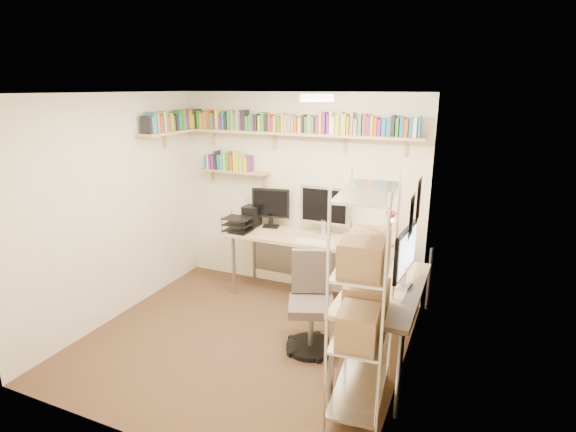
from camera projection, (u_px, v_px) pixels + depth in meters
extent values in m
plane|color=#4D3121|center=(243.00, 341.00, 4.69)|extent=(3.20, 3.20, 0.00)
cube|color=beige|center=(298.00, 194.00, 5.67)|extent=(3.20, 0.04, 2.50)
cube|color=beige|center=(113.00, 210.00, 4.95)|extent=(0.04, 3.00, 2.50)
cube|color=beige|center=(408.00, 249.00, 3.74)|extent=(0.04, 3.00, 2.50)
cube|color=beige|center=(130.00, 288.00, 3.02)|extent=(3.20, 0.04, 2.50)
cube|color=white|center=(235.00, 93.00, 4.00)|extent=(3.20, 3.00, 0.04)
cube|color=silver|center=(419.00, 200.00, 4.14)|extent=(0.01, 0.30, 0.42)
cube|color=white|center=(412.00, 216.00, 3.80)|extent=(0.01, 0.28, 0.38)
cylinder|color=#FFEAC6|center=(317.00, 98.00, 3.92)|extent=(0.30, 0.30, 0.06)
cube|color=tan|center=(294.00, 133.00, 5.35)|extent=(3.05, 0.25, 0.03)
cube|color=tan|center=(171.00, 132.00, 5.53)|extent=(0.25, 1.00, 0.03)
cube|color=tan|center=(235.00, 171.00, 5.83)|extent=(0.95, 0.20, 0.02)
cube|color=tan|center=(212.00, 135.00, 5.88)|extent=(0.03, 0.20, 0.20)
cube|color=tan|center=(274.00, 138.00, 5.54)|extent=(0.03, 0.20, 0.20)
cube|color=tan|center=(344.00, 141.00, 5.19)|extent=(0.03, 0.20, 0.20)
cube|color=tan|center=(406.00, 144.00, 4.93)|extent=(0.03, 0.20, 0.20)
cube|color=#6C207A|center=(191.00, 118.00, 5.87)|extent=(0.03, 0.15, 0.25)
cube|color=#C0D327|center=(193.00, 119.00, 5.85)|extent=(0.03, 0.13, 0.24)
cube|color=#C0D327|center=(196.00, 121.00, 5.85)|extent=(0.02, 0.14, 0.18)
cube|color=black|center=(198.00, 119.00, 5.82)|extent=(0.03, 0.12, 0.25)
cube|color=#31802A|center=(201.00, 120.00, 5.81)|extent=(0.03, 0.15, 0.23)
cube|color=gold|center=(204.00, 121.00, 5.80)|extent=(0.04, 0.14, 0.20)
cube|color=gray|center=(207.00, 120.00, 5.78)|extent=(0.04, 0.12, 0.22)
cube|color=#BB4118|center=(210.00, 120.00, 5.76)|extent=(0.04, 0.14, 0.23)
cube|color=#31802A|center=(213.00, 121.00, 5.74)|extent=(0.04, 0.13, 0.20)
cube|color=#6C207A|center=(216.00, 122.00, 5.73)|extent=(0.03, 0.11, 0.18)
cube|color=#C0D327|center=(219.00, 120.00, 5.71)|extent=(0.04, 0.13, 0.23)
cube|color=#6C207A|center=(222.00, 122.00, 5.70)|extent=(0.03, 0.14, 0.17)
cube|color=#1C6590|center=(225.00, 120.00, 5.67)|extent=(0.03, 0.13, 0.23)
cube|color=black|center=(228.00, 122.00, 5.66)|extent=(0.03, 0.14, 0.19)
cube|color=#31802A|center=(231.00, 120.00, 5.64)|extent=(0.04, 0.12, 0.24)
cube|color=gray|center=(234.00, 120.00, 5.62)|extent=(0.03, 0.13, 0.24)
cube|color=#31802A|center=(237.00, 122.00, 5.61)|extent=(0.04, 0.13, 0.21)
cube|color=gray|center=(240.00, 120.00, 5.59)|extent=(0.04, 0.15, 0.25)
cube|color=#6C207A|center=(242.00, 121.00, 5.58)|extent=(0.02, 0.14, 0.22)
cube|color=black|center=(245.00, 120.00, 5.56)|extent=(0.04, 0.14, 0.25)
cube|color=#31802A|center=(249.00, 123.00, 5.55)|extent=(0.04, 0.13, 0.17)
cube|color=#31802A|center=(252.00, 123.00, 5.53)|extent=(0.04, 0.13, 0.19)
cube|color=#6C207A|center=(255.00, 123.00, 5.52)|extent=(0.03, 0.12, 0.19)
cube|color=black|center=(258.00, 122.00, 5.50)|extent=(0.03, 0.14, 0.20)
cube|color=#C0D327|center=(261.00, 123.00, 5.49)|extent=(0.03, 0.11, 0.18)
cube|color=#31802A|center=(264.00, 122.00, 5.46)|extent=(0.04, 0.13, 0.23)
cube|color=black|center=(268.00, 124.00, 5.45)|extent=(0.03, 0.13, 0.18)
cube|color=#BB4118|center=(271.00, 123.00, 5.43)|extent=(0.03, 0.14, 0.20)
cube|color=#6C207A|center=(274.00, 124.00, 5.42)|extent=(0.03, 0.13, 0.17)
cube|color=gold|center=(276.00, 124.00, 5.41)|extent=(0.03, 0.14, 0.18)
cube|color=#31802A|center=(280.00, 124.00, 5.39)|extent=(0.04, 0.12, 0.17)
cube|color=gold|center=(284.00, 122.00, 5.36)|extent=(0.04, 0.12, 0.22)
cube|color=gray|center=(287.00, 123.00, 5.35)|extent=(0.04, 0.12, 0.20)
cube|color=gray|center=(291.00, 123.00, 5.33)|extent=(0.04, 0.14, 0.21)
cube|color=gray|center=(294.00, 124.00, 5.32)|extent=(0.03, 0.13, 0.20)
cube|color=#BB4118|center=(297.00, 125.00, 5.30)|extent=(0.04, 0.14, 0.18)
cube|color=#C0D327|center=(301.00, 125.00, 5.28)|extent=(0.04, 0.13, 0.18)
cube|color=black|center=(305.00, 124.00, 5.26)|extent=(0.03, 0.13, 0.21)
cube|color=#31802A|center=(308.00, 125.00, 5.25)|extent=(0.03, 0.14, 0.19)
cube|color=gray|center=(311.00, 124.00, 5.23)|extent=(0.04, 0.12, 0.20)
cube|color=#31802A|center=(314.00, 125.00, 5.22)|extent=(0.03, 0.15, 0.19)
cube|color=#6C207A|center=(318.00, 124.00, 5.20)|extent=(0.04, 0.11, 0.21)
cube|color=gold|center=(322.00, 123.00, 5.18)|extent=(0.03, 0.12, 0.24)
cube|color=#6C207A|center=(325.00, 123.00, 5.16)|extent=(0.03, 0.13, 0.24)
cube|color=#6C207A|center=(329.00, 124.00, 5.15)|extent=(0.03, 0.11, 0.22)
cube|color=white|center=(332.00, 123.00, 5.13)|extent=(0.02, 0.11, 0.25)
cube|color=white|center=(334.00, 125.00, 5.13)|extent=(0.03, 0.12, 0.19)
cube|color=#C0D327|center=(338.00, 124.00, 5.10)|extent=(0.04, 0.13, 0.22)
cube|color=gray|center=(342.00, 123.00, 5.08)|extent=(0.02, 0.12, 0.25)
cube|color=#C0D327|center=(345.00, 124.00, 5.07)|extent=(0.04, 0.14, 0.23)
cube|color=gold|center=(349.00, 125.00, 5.06)|extent=(0.02, 0.13, 0.20)
cube|color=gray|center=(353.00, 124.00, 5.04)|extent=(0.03, 0.12, 0.25)
cube|color=gray|center=(356.00, 127.00, 5.03)|extent=(0.04, 0.12, 0.18)
cube|color=teal|center=(361.00, 125.00, 5.00)|extent=(0.04, 0.12, 0.23)
cube|color=#BB4118|center=(365.00, 125.00, 4.98)|extent=(0.03, 0.11, 0.23)
cube|color=#6C207A|center=(369.00, 126.00, 4.97)|extent=(0.04, 0.14, 0.21)
cube|color=#C0D327|center=(372.00, 126.00, 4.96)|extent=(0.03, 0.11, 0.21)
cube|color=#BB4118|center=(376.00, 126.00, 4.94)|extent=(0.04, 0.15, 0.20)
cube|color=#6C207A|center=(380.00, 128.00, 4.93)|extent=(0.04, 0.13, 0.18)
cube|color=#1C6590|center=(385.00, 127.00, 4.91)|extent=(0.04, 0.13, 0.19)
cube|color=#1C6590|center=(389.00, 127.00, 4.89)|extent=(0.04, 0.13, 0.20)
cube|color=black|center=(394.00, 126.00, 4.87)|extent=(0.04, 0.15, 0.23)
cube|color=#31802A|center=(398.00, 127.00, 4.85)|extent=(0.03, 0.12, 0.19)
cube|color=#1C6590|center=(402.00, 127.00, 4.83)|extent=(0.04, 0.12, 0.21)
cube|color=#BB4118|center=(407.00, 128.00, 4.82)|extent=(0.04, 0.15, 0.19)
cube|color=#1C6590|center=(412.00, 128.00, 4.79)|extent=(0.04, 0.12, 0.20)
cube|color=white|center=(416.00, 128.00, 4.78)|extent=(0.03, 0.15, 0.20)
cube|color=#1C6590|center=(420.00, 127.00, 4.76)|extent=(0.03, 0.12, 0.22)
cube|color=black|center=(146.00, 125.00, 5.12)|extent=(0.14, 0.03, 0.20)
cube|color=teal|center=(149.00, 125.00, 5.16)|extent=(0.15, 0.04, 0.19)
cube|color=teal|center=(151.00, 123.00, 5.19)|extent=(0.13, 0.03, 0.24)
cube|color=gray|center=(154.00, 123.00, 5.23)|extent=(0.15, 0.04, 0.22)
cube|color=#BB4118|center=(157.00, 124.00, 5.28)|extent=(0.15, 0.04, 0.19)
cube|color=#6C207A|center=(159.00, 123.00, 5.31)|extent=(0.14, 0.04, 0.20)
cube|color=#C0D327|center=(161.00, 122.00, 5.35)|extent=(0.13, 0.04, 0.24)
cube|color=teal|center=(163.00, 121.00, 5.38)|extent=(0.13, 0.03, 0.24)
cube|color=#BB4118|center=(165.00, 124.00, 5.42)|extent=(0.14, 0.04, 0.18)
cube|color=gold|center=(168.00, 122.00, 5.47)|extent=(0.13, 0.04, 0.21)
cube|color=#31802A|center=(171.00, 123.00, 5.51)|extent=(0.12, 0.03, 0.18)
cube|color=black|center=(173.00, 122.00, 5.55)|extent=(0.14, 0.04, 0.20)
cube|color=#1C6590|center=(175.00, 122.00, 5.59)|extent=(0.14, 0.03, 0.20)
cube|color=#31802A|center=(177.00, 120.00, 5.62)|extent=(0.12, 0.04, 0.23)
cube|color=#31802A|center=(179.00, 120.00, 5.66)|extent=(0.14, 0.04, 0.24)
cube|color=teal|center=(182.00, 120.00, 5.70)|extent=(0.12, 0.04, 0.23)
cube|color=#6C207A|center=(184.00, 122.00, 5.74)|extent=(0.13, 0.04, 0.18)
cube|color=#BB4118|center=(185.00, 119.00, 5.77)|extent=(0.11, 0.02, 0.23)
cube|color=#C0D327|center=(187.00, 121.00, 5.81)|extent=(0.14, 0.03, 0.20)
cube|color=gray|center=(189.00, 119.00, 5.84)|extent=(0.12, 0.04, 0.23)
cube|color=#1C6590|center=(207.00, 162.00, 5.96)|extent=(0.04, 0.12, 0.18)
cube|color=white|center=(210.00, 162.00, 5.95)|extent=(0.02, 0.13, 0.18)
cube|color=#6C207A|center=(212.00, 161.00, 5.93)|extent=(0.02, 0.14, 0.19)
cube|color=#6C207A|center=(215.00, 162.00, 5.92)|extent=(0.04, 0.13, 0.18)
cube|color=black|center=(217.00, 160.00, 5.89)|extent=(0.02, 0.14, 0.24)
cube|color=#1C6590|center=(220.00, 162.00, 5.89)|extent=(0.04, 0.11, 0.19)
cube|color=teal|center=(223.00, 162.00, 5.87)|extent=(0.04, 0.12, 0.20)
cube|color=#C0D327|center=(227.00, 161.00, 5.85)|extent=(0.03, 0.14, 0.22)
cube|color=#31802A|center=(229.00, 161.00, 5.83)|extent=(0.04, 0.13, 0.24)
cube|color=#BB4118|center=(233.00, 162.00, 5.81)|extent=(0.04, 0.13, 0.21)
cube|color=#C0D327|center=(237.00, 161.00, 5.78)|extent=(0.04, 0.13, 0.24)
cube|color=#C0D327|center=(240.00, 162.00, 5.77)|extent=(0.03, 0.15, 0.22)
cube|color=#C0D327|center=(243.00, 164.00, 5.76)|extent=(0.04, 0.12, 0.19)
cube|color=gray|center=(245.00, 163.00, 5.74)|extent=(0.03, 0.14, 0.22)
cube|color=#C0D327|center=(248.00, 165.00, 5.73)|extent=(0.03, 0.15, 0.17)
cube|color=#6C207A|center=(250.00, 164.00, 5.71)|extent=(0.03, 0.12, 0.20)
cube|color=beige|center=(316.00, 238.00, 5.41)|extent=(2.10, 0.66, 0.04)
cube|color=beige|center=(384.00, 288.00, 4.07)|extent=(0.66, 1.43, 0.04)
cylinder|color=gray|center=(234.00, 265.00, 5.66)|extent=(0.04, 0.04, 0.77)
cylinder|color=gray|center=(254.00, 251.00, 6.15)|extent=(0.04, 0.04, 0.77)
cylinder|color=gray|center=(429.00, 279.00, 5.27)|extent=(0.04, 0.04, 0.77)
cylinder|color=gray|center=(331.00, 360.00, 3.70)|extent=(0.04, 0.04, 0.77)
cylinder|color=gray|center=(399.00, 376.00, 3.49)|extent=(0.04, 0.04, 0.77)
cube|color=gray|center=(323.00, 258.00, 5.76)|extent=(1.98, 0.02, 0.61)
cube|color=silver|center=(324.00, 205.00, 5.40)|extent=(0.61, 0.03, 0.46)
cube|color=black|center=(324.00, 206.00, 5.38)|extent=(0.55, 0.00, 0.40)
cube|color=black|center=(271.00, 203.00, 5.69)|extent=(0.49, 0.03, 0.37)
cube|color=black|center=(405.00, 251.00, 3.96)|extent=(0.03, 0.64, 0.42)
cube|color=silver|center=(403.00, 251.00, 3.97)|extent=(0.00, 0.58, 0.36)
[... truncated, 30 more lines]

